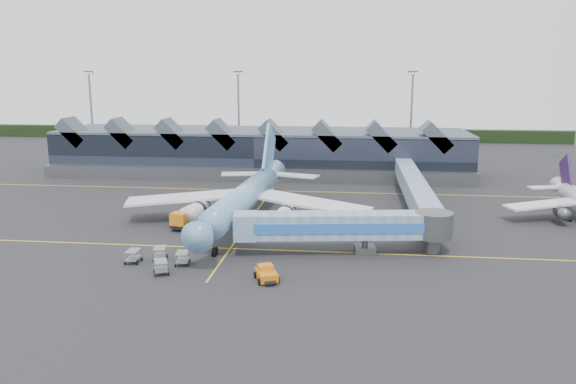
# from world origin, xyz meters

# --- Properties ---
(ground) EXTENTS (260.00, 260.00, 0.00)m
(ground) POSITION_xyz_m (0.00, 0.00, 0.00)
(ground) COLOR #252527
(ground) RESTS_ON ground
(taxi_stripes) EXTENTS (120.00, 60.00, 0.01)m
(taxi_stripes) POSITION_xyz_m (0.00, 10.00, 0.01)
(taxi_stripes) COLOR yellow
(taxi_stripes) RESTS_ON ground
(tree_line_far) EXTENTS (260.00, 4.00, 4.00)m
(tree_line_far) POSITION_xyz_m (0.00, 110.00, 2.00)
(tree_line_far) COLOR black
(tree_line_far) RESTS_ON ground
(terminal) EXTENTS (90.00, 22.25, 12.52)m
(terminal) POSITION_xyz_m (-5.07, 47.35, 4.88)
(terminal) COLOR black
(terminal) RESTS_ON ground
(light_masts) EXTENTS (132.40, 42.56, 22.45)m
(light_masts) POSITION_xyz_m (21.00, 62.80, 12.49)
(light_masts) COLOR gray
(light_masts) RESTS_ON ground
(main_airliner) EXTENTS (37.54, 43.26, 13.89)m
(main_airliner) POSITION_xyz_m (-0.24, 4.94, 4.08)
(main_airliner) COLOR #619AC5
(main_airliner) RESTS_ON ground
(jet_bridge) EXTENTS (26.97, 7.44, 5.31)m
(jet_bridge) POSITION_xyz_m (15.81, -8.15, 3.48)
(jet_bridge) COLOR #7395C1
(jet_bridge) RESTS_ON ground
(fuel_truck) EXTENTS (3.60, 8.89, 2.95)m
(fuel_truck) POSITION_xyz_m (-8.32, 2.55, 1.66)
(fuel_truck) COLOR black
(fuel_truck) RESTS_ON ground
(pushback_tug) EXTENTS (3.18, 3.95, 1.59)m
(pushback_tug) POSITION_xyz_m (6.30, -18.51, 0.71)
(pushback_tug) COLOR orange
(pushback_tug) RESTS_ON ground
(baggage_carts) EXTENTS (7.55, 7.22, 1.52)m
(baggage_carts) POSITION_xyz_m (-6.88, -15.10, 0.85)
(baggage_carts) COLOR gray
(baggage_carts) RESTS_ON ground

